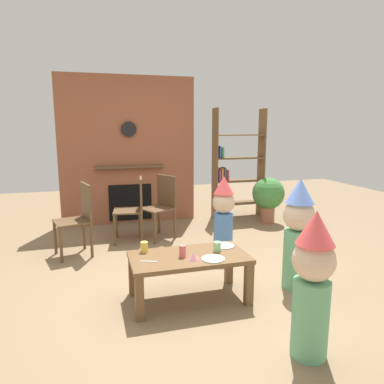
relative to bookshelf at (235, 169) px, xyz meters
name	(u,v)px	position (x,y,z in m)	size (l,w,h in m)	color
ground_plane	(189,281)	(-1.50, -2.40, -0.86)	(12.00, 12.00, 0.00)	#846B4C
brick_fireplace_feature	(128,151)	(-1.81, 0.20, 0.34)	(2.20, 0.28, 2.40)	#935138
bookshelf	(235,169)	(0.00, 0.00, 0.00)	(0.90, 0.28, 1.90)	brown
coffee_table	(189,263)	(-1.61, -2.78, -0.49)	(1.08, 0.57, 0.43)	brown
paper_cup_near_left	(217,247)	(-1.32, -2.75, -0.38)	(0.07, 0.07, 0.09)	#8CD18C
paper_cup_near_right	(183,251)	(-1.67, -2.80, -0.37)	(0.06, 0.06, 0.11)	#E5666B
paper_cup_center	(144,247)	(-1.99, -2.58, -0.37)	(0.07, 0.07, 0.10)	#F2CC4C
paper_plate_front	(213,259)	(-1.43, -2.94, -0.42)	(0.21, 0.21, 0.01)	white
paper_plate_rear	(224,246)	(-1.21, -2.63, -0.42)	(0.21, 0.21, 0.01)	white
birthday_cake_slice	(194,256)	(-1.60, -2.91, -0.38)	(0.10, 0.10, 0.08)	pink
table_fork	(148,261)	(-1.99, -2.84, -0.42)	(0.15, 0.02, 0.01)	silver
child_with_cone_hat	(313,281)	(-1.02, -3.81, -0.30)	(0.29, 0.29, 1.05)	#66B27F
child_in_pink	(298,231)	(-0.51, -2.83, -0.27)	(0.31, 0.31, 1.11)	#66B27F
child_by_the_chairs	(223,214)	(-0.87, -1.74, -0.33)	(0.28, 0.28, 1.00)	#4C7FC6
dining_chair_left	(79,215)	(-2.60, -1.24, -0.34)	(0.49, 0.49, 0.90)	brown
dining_chair_middle	(135,205)	(-1.87, -0.89, -0.34)	(0.45, 0.45, 0.90)	brown
dining_chair_right	(162,203)	(-1.47, -0.81, -0.34)	(0.54, 0.54, 0.90)	brown
potted_plant_tall	(268,195)	(0.39, -0.54, -0.39)	(0.53, 0.53, 0.77)	#9E5B42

